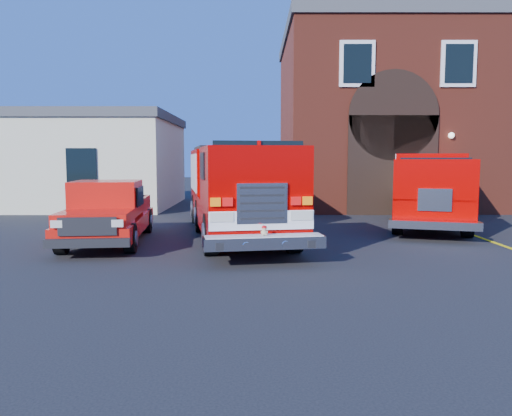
{
  "coord_description": "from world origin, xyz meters",
  "views": [
    {
      "loc": [
        -0.01,
        -11.11,
        2.29
      ],
      "look_at": [
        0.0,
        -1.2,
        1.3
      ],
      "focal_mm": 35.0,
      "sensor_mm": 36.0,
      "label": 1
    }
  ],
  "objects_px": {
    "fire_engine": "(236,189)",
    "pickup_truck": "(109,213)",
    "side_building": "(69,160)",
    "secondary_truck": "(429,186)",
    "fire_station": "(436,119)"
  },
  "relations": [
    {
      "from": "fire_station",
      "to": "side_building",
      "type": "bearing_deg",
      "value": -176.86
    },
    {
      "from": "pickup_truck",
      "to": "secondary_truck",
      "type": "xyz_separation_m",
      "value": [
        9.97,
        3.59,
        0.53
      ]
    },
    {
      "from": "pickup_truck",
      "to": "secondary_truck",
      "type": "relative_size",
      "value": 0.68
    },
    {
      "from": "side_building",
      "to": "fire_engine",
      "type": "xyz_separation_m",
      "value": [
        8.43,
        -9.41,
        -0.8
      ]
    },
    {
      "from": "fire_station",
      "to": "secondary_truck",
      "type": "height_order",
      "value": "fire_station"
    },
    {
      "from": "side_building",
      "to": "pickup_truck",
      "type": "height_order",
      "value": "side_building"
    },
    {
      "from": "fire_engine",
      "to": "pickup_truck",
      "type": "distance_m",
      "value": 3.68
    },
    {
      "from": "fire_station",
      "to": "pickup_truck",
      "type": "xyz_separation_m",
      "value": [
        -12.99,
        -11.6,
        -3.45
      ]
    },
    {
      "from": "side_building",
      "to": "secondary_truck",
      "type": "height_order",
      "value": "side_building"
    },
    {
      "from": "fire_station",
      "to": "secondary_truck",
      "type": "relative_size",
      "value": 1.93
    },
    {
      "from": "side_building",
      "to": "fire_engine",
      "type": "bearing_deg",
      "value": -48.15
    },
    {
      "from": "fire_engine",
      "to": "secondary_truck",
      "type": "bearing_deg",
      "value": 20.06
    },
    {
      "from": "side_building",
      "to": "pickup_truck",
      "type": "distance_m",
      "value": 11.82
    },
    {
      "from": "fire_engine",
      "to": "pickup_truck",
      "type": "relative_size",
      "value": 1.7
    },
    {
      "from": "fire_engine",
      "to": "pickup_truck",
      "type": "bearing_deg",
      "value": -160.65
    }
  ]
}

